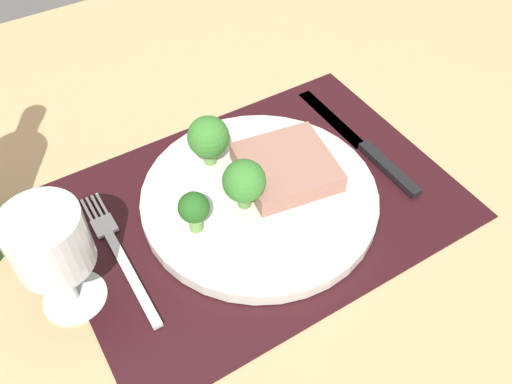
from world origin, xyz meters
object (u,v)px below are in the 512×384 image
object	(u,v)px
steak	(286,167)
fork	(119,254)
plate	(260,197)
wine_glass	(50,246)
knife	(365,147)

from	to	relation	value
steak	fork	xyz separation A→B (cm)	(-20.72, 0.55, -2.53)
steak	fork	world-z (taller)	steak
plate	wine_glass	xyz separation A→B (cm)	(-22.26, -0.94, 7.76)
plate	wine_glass	bearing A→B (deg)	-177.59
fork	knife	bearing A→B (deg)	-1.33
knife	wine_glass	size ratio (longest dim) A/B	1.81
plate	knife	size ratio (longest dim) A/B	1.17
fork	knife	size ratio (longest dim) A/B	0.83
plate	steak	world-z (taller)	steak
plate	knife	bearing A→B (deg)	1.90
fork	wine_glass	world-z (taller)	wine_glass
steak	knife	world-z (taller)	steak
steak	wine_glass	size ratio (longest dim) A/B	0.81
knife	wine_glass	xyz separation A→B (cm)	(-38.27, -1.47, 8.26)
steak	fork	bearing A→B (deg)	178.48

